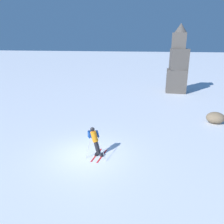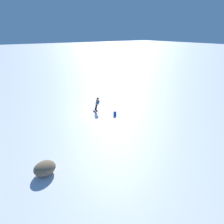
% 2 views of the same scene
% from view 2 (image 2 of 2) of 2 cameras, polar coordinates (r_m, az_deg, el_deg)
% --- Properties ---
extents(ground_plane, '(300.00, 300.00, 0.00)m').
position_cam_2_polar(ground_plane, '(22.18, -3.68, 0.70)').
color(ground_plane, white).
extents(skier, '(1.28, 1.72, 1.80)m').
position_cam_2_polar(skier, '(21.51, -4.95, 2.73)').
color(skier, red).
rests_on(skier, ground).
extents(spare_backpack, '(0.36, 0.37, 0.50)m').
position_cam_2_polar(spare_backpack, '(20.54, 0.96, -0.53)').
color(spare_backpack, '#194293').
rests_on(spare_backpack, ground).
extents(exposed_boulder_0, '(1.47, 1.25, 0.95)m').
position_cam_2_polar(exposed_boulder_0, '(13.41, -21.10, -16.76)').
color(exposed_boulder_0, '#7A664C').
rests_on(exposed_boulder_0, ground).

